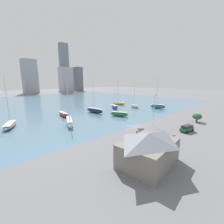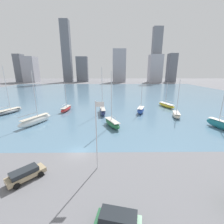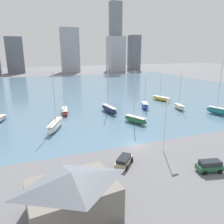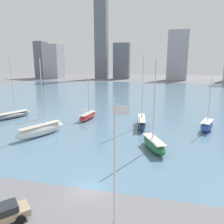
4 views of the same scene
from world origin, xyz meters
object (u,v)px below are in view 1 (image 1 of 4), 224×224
Objects in this scene: boat_shed at (148,149)px; sailboat_gray at (10,125)px; sailboat_blue at (114,107)px; sailboat_cream at (134,106)px; sailboat_navy at (95,110)px; sailboat_red at (63,114)px; sailboat_yellow at (119,103)px; flag_pole at (154,109)px; sailboat_green at (119,114)px; parked_suv_green at (187,128)px; sailboat_teal at (158,106)px; parked_wagon_tan at (142,133)px; sailboat_white at (69,122)px.

sailboat_gray is (-13.15, 41.63, -2.01)m from boat_shed.
sailboat_cream is at bearing -5.17° from sailboat_blue.
sailboat_navy reaches higher than sailboat_blue.
sailboat_yellow is at bearing 15.00° from sailboat_red.
sailboat_blue is (32.72, 41.47, -1.76)m from boat_shed.
sailboat_yellow is 0.91× the size of sailboat_blue.
flag_pole is 0.66× the size of sailboat_gray.
sailboat_gray reaches higher than sailboat_green.
sailboat_cream is 1.16× the size of sailboat_red.
flag_pole is 45.46m from sailboat_gray.
parked_suv_green is at bearing -24.81° from sailboat_gray.
sailboat_teal is at bearing -14.86° from sailboat_red.
boat_shed reaches higher than parked_suv_green.
sailboat_green is (-20.51, -7.96, 0.14)m from sailboat_cream.
sailboat_blue reaches higher than parked_suv_green.
sailboat_gray is 40.54m from parked_wagon_tan.
sailboat_blue reaches higher than boat_shed.
sailboat_blue is at bearing -163.11° from sailboat_yellow.
sailboat_gray is at bearing 135.87° from sailboat_green.
sailboat_cream is at bearing 34.43° from boat_shed.
parked_suv_green is at bearing -105.19° from sailboat_cream.
sailboat_teal is 43.70m from parked_wagon_tan.
flag_pole is 0.73× the size of sailboat_white.
sailboat_green is at bearing -167.22° from parked_suv_green.
sailboat_gray reaches higher than parked_suv_green.
sailboat_cream reaches higher than sailboat_red.
parked_wagon_tan is at bearing -145.50° from sailboat_green.
sailboat_gray is at bearing 137.53° from flag_pole.
sailboat_teal is at bearing 22.19° from boat_shed.
flag_pole reaches higher than parked_suv_green.
sailboat_teal reaches higher than sailboat_blue.
sailboat_red is 0.70× the size of sailboat_white.
sailboat_navy reaches higher than parked_wagon_tan.
sailboat_yellow is (24.70, 38.92, -4.91)m from flag_pole.
sailboat_cream reaches higher than parked_wagon_tan.
parked_suv_green is (3.37, -39.13, -0.13)m from sailboat_navy.
sailboat_teal is 3.37× the size of parked_wagon_tan.
sailboat_red is 2.22× the size of parked_suv_green.
sailboat_yellow is 0.60× the size of sailboat_teal.
sailboat_gray reaches higher than sailboat_cream.
flag_pole is at bearing -171.29° from sailboat_teal.
sailboat_white is (-18.75, 19.63, -4.58)m from flag_pole.
sailboat_navy is (-0.71, 29.83, -4.59)m from flag_pole.
parked_wagon_tan is at bearing 33.81° from boat_shed.
sailboat_red is at bearing 113.10° from flag_pole.
sailboat_navy is at bearing 54.07° from sailboat_white.
sailboat_cream is at bearing -5.16° from sailboat_red.
sailboat_green is at bearing -82.33° from sailboat_navy.
flag_pole is 36.62m from sailboat_red.
sailboat_blue is at bearing 45.90° from boat_shed.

